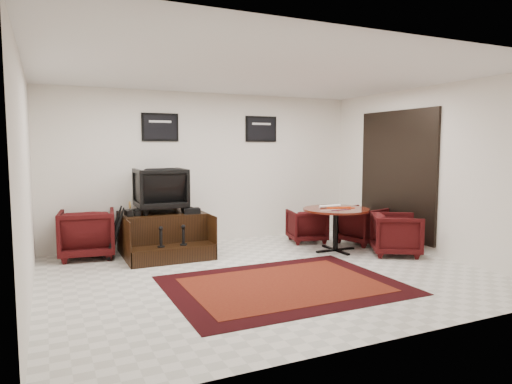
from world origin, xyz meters
TOP-DOWN VIEW (x-y plane):
  - ground at (0.00, 0.00)m, footprint 6.00×6.00m
  - room_shell at (0.41, 0.12)m, footprint 6.02×5.02m
  - area_rug at (-0.03, -0.59)m, footprint 2.96×2.22m
  - shine_podium at (-1.03, 1.84)m, footprint 1.35×1.39m
  - shine_chair at (-1.03, 1.98)m, footprint 0.83×0.78m
  - shoes_pair at (-1.55, 1.75)m, footprint 0.23×0.26m
  - polish_kit at (-0.61, 1.56)m, footprint 0.28×0.21m
  - umbrella_black at (-1.82, 1.72)m, footprint 0.32×0.12m
  - umbrella_hooked at (-1.84, 1.83)m, footprint 0.33×0.12m
  - armchair_side at (-2.22, 2.10)m, footprint 0.94×0.89m
  - meeting_table at (1.73, 0.79)m, footprint 1.14×1.14m
  - table_chair_back at (1.67, 1.66)m, footprint 0.78×0.75m
  - table_chair_window at (2.52, 1.11)m, footprint 0.86×0.90m
  - table_chair_corner at (2.48, 0.12)m, footprint 0.98×0.99m
  - paper_roll at (1.70, 0.92)m, footprint 0.42×0.06m
  - table_clutter at (1.80, 0.75)m, footprint 0.57×0.32m

SIDE VIEW (x-z plane):
  - ground at x=0.00m, z-range 0.00..0.00m
  - area_rug at x=-0.03m, z-range 0.00..0.01m
  - shine_podium at x=-1.03m, z-range -0.03..0.67m
  - table_chair_back at x=1.67m, z-range 0.00..0.68m
  - table_chair_window at x=2.52m, z-range 0.00..0.76m
  - table_chair_corner at x=2.48m, z-range 0.00..0.76m
  - umbrella_black at x=-1.82m, z-range 0.00..0.87m
  - armchair_side at x=-2.22m, z-range 0.00..0.87m
  - umbrella_hooked at x=-1.84m, z-range 0.00..0.89m
  - meeting_table at x=1.73m, z-range 0.28..1.03m
  - polish_kit at x=-0.61m, z-range 0.70..0.79m
  - shoes_pair at x=-1.55m, z-range 0.70..0.79m
  - table_clutter at x=1.80m, z-range 0.74..0.76m
  - paper_roll at x=1.70m, z-range 0.74..0.79m
  - shine_chair at x=-1.03m, z-range 0.70..1.54m
  - room_shell at x=0.41m, z-range 0.38..3.19m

